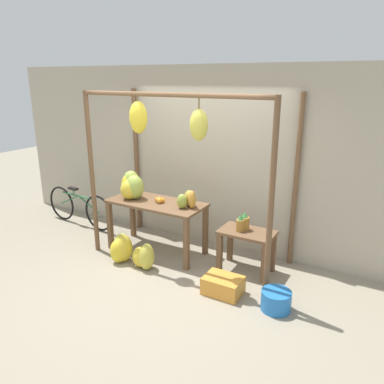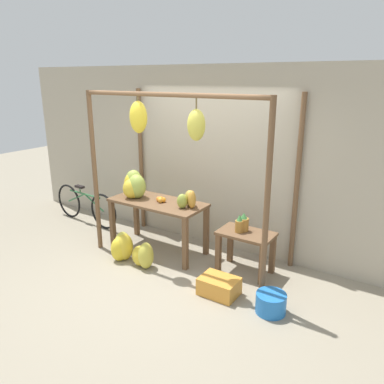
# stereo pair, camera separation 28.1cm
# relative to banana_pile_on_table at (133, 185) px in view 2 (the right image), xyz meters

# --- Properties ---
(ground_plane) EXTENTS (20.00, 20.00, 0.00)m
(ground_plane) POSITION_rel_banana_pile_on_table_xyz_m (0.97, -0.58, -1.00)
(ground_plane) COLOR gray
(shop_wall_back) EXTENTS (8.00, 0.08, 2.80)m
(shop_wall_back) POSITION_rel_banana_pile_on_table_xyz_m (0.97, 0.76, 0.40)
(shop_wall_back) COLOR #B2A893
(shop_wall_back) RESTS_ON ground_plane
(stall_awning) EXTENTS (2.83, 1.21, 2.44)m
(stall_awning) POSITION_rel_banana_pile_on_table_xyz_m (0.94, -0.13, 0.70)
(stall_awning) COLOR brown
(stall_awning) RESTS_ON ground_plane
(display_table_main) EXTENTS (1.49, 0.67, 0.81)m
(display_table_main) POSITION_rel_banana_pile_on_table_xyz_m (0.44, 0.04, -0.32)
(display_table_main) COLOR brown
(display_table_main) RESTS_ON ground_plane
(display_table_side) EXTENTS (0.75, 0.46, 0.60)m
(display_table_side) POSITION_rel_banana_pile_on_table_xyz_m (1.87, 0.14, -0.56)
(display_table_side) COLOR brown
(display_table_side) RESTS_ON ground_plane
(banana_pile_on_table) EXTENTS (0.44, 0.46, 0.42)m
(banana_pile_on_table) POSITION_rel_banana_pile_on_table_xyz_m (0.00, 0.00, 0.00)
(banana_pile_on_table) COLOR #9EB247
(banana_pile_on_table) RESTS_ON display_table_main
(orange_pile) EXTENTS (0.16, 0.12, 0.09)m
(orange_pile) POSITION_rel_banana_pile_on_table_xyz_m (0.51, 0.03, -0.15)
(orange_pile) COLOR orange
(orange_pile) RESTS_ON display_table_main
(pineapple_cluster) EXTENTS (0.16, 0.20, 0.26)m
(pineapple_cluster) POSITION_rel_banana_pile_on_table_xyz_m (1.80, 0.14, -0.29)
(pineapple_cluster) COLOR #A3702D
(pineapple_cluster) RESTS_ON display_table_side
(banana_pile_ground_left) EXTENTS (0.36, 0.40, 0.43)m
(banana_pile_ground_left) POSITION_rel_banana_pile_on_table_xyz_m (0.18, -0.51, -0.80)
(banana_pile_ground_left) COLOR gold
(banana_pile_ground_left) RESTS_ON ground_plane
(banana_pile_ground_right) EXTENTS (0.39, 0.29, 0.39)m
(banana_pile_ground_right) POSITION_rel_banana_pile_on_table_xyz_m (0.59, -0.52, -0.83)
(banana_pile_ground_right) COLOR gold
(banana_pile_ground_right) RESTS_ON ground_plane
(fruit_crate_white) EXTENTS (0.47, 0.35, 0.22)m
(fruit_crate_white) POSITION_rel_banana_pile_on_table_xyz_m (1.85, -0.55, -0.89)
(fruit_crate_white) COLOR orange
(fruit_crate_white) RESTS_ON ground_plane
(blue_bucket) EXTENTS (0.35, 0.35, 0.24)m
(blue_bucket) POSITION_rel_banana_pile_on_table_xyz_m (2.53, -0.56, -0.88)
(blue_bucket) COLOR blue
(blue_bucket) RESTS_ON ground_plane
(parked_bicycle) EXTENTS (1.64, 0.14, 0.70)m
(parked_bicycle) POSITION_rel_banana_pile_on_table_xyz_m (-1.42, 0.23, -0.66)
(parked_bicycle) COLOR black
(parked_bicycle) RESTS_ON ground_plane
(papaya_pile) EXTENTS (0.30, 0.35, 0.27)m
(papaya_pile) POSITION_rel_banana_pile_on_table_xyz_m (0.98, 0.06, -0.07)
(papaya_pile) COLOR gold
(papaya_pile) RESTS_ON display_table_main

